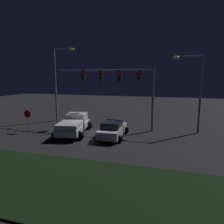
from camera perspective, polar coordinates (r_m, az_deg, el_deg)
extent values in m
plane|color=black|center=(20.08, -4.55, -6.11)|extent=(80.00, 80.00, 0.00)
cube|color=black|center=(12.42, -20.84, -16.68)|extent=(21.11, 6.20, 0.10)
cube|color=#B7B7BC|center=(20.31, -10.43, -4.09)|extent=(3.01, 5.68, 0.55)
cube|color=#B7B7BC|center=(21.28, -9.63, -1.51)|extent=(2.17, 2.22, 0.85)
cube|color=black|center=(21.26, -9.64, -1.17)|extent=(2.02, 1.83, 0.51)
cube|color=#B7B7BC|center=(19.19, -11.35, -3.38)|extent=(2.47, 3.34, 0.45)
cylinder|color=black|center=(22.48, -11.60, -3.52)|extent=(0.80, 0.22, 0.80)
cylinder|color=black|center=(21.97, -6.45, -3.69)|extent=(0.80, 0.22, 0.80)
cylinder|color=black|center=(18.91, -15.04, -6.14)|extent=(0.80, 0.22, 0.80)
cylinder|color=black|center=(18.30, -8.94, -6.45)|extent=(0.80, 0.22, 0.80)
cube|color=#B7B7BC|center=(18.95, 0.16, -5.12)|extent=(1.98, 4.47, 0.70)
cube|color=black|center=(18.56, -0.03, -3.44)|extent=(1.68, 2.06, 0.55)
cylinder|color=black|center=(20.65, -1.31, -4.72)|extent=(0.64, 0.22, 0.64)
cylinder|color=black|center=(20.25, 3.73, -5.02)|extent=(0.64, 0.22, 0.64)
cylinder|color=black|center=(17.89, -3.89, -7.00)|extent=(0.64, 0.22, 0.64)
cylinder|color=black|center=(17.42, 1.92, -7.44)|extent=(0.64, 0.22, 0.64)
cylinder|color=slate|center=(20.96, 11.11, 3.46)|extent=(0.24, 0.24, 6.50)
cylinder|color=slate|center=(21.94, -2.28, 11.35)|extent=(10.20, 0.18, 0.18)
cube|color=black|center=(21.03, 7.46, 9.72)|extent=(0.32, 0.44, 0.95)
sphere|color=red|center=(20.80, 7.37, 10.55)|extent=(0.22, 0.22, 0.22)
sphere|color=#59380A|center=(20.80, 7.35, 9.73)|extent=(0.22, 0.22, 0.22)
sphere|color=#0C4719|center=(20.80, 7.34, 8.90)|extent=(0.22, 0.22, 0.22)
cube|color=black|center=(21.44, 2.10, 9.79)|extent=(0.32, 0.44, 0.95)
sphere|color=red|center=(21.22, 1.94, 10.60)|extent=(0.22, 0.22, 0.22)
sphere|color=#59380A|center=(21.21, 1.94, 9.79)|extent=(0.22, 0.22, 0.22)
sphere|color=#0C4719|center=(21.22, 1.93, 8.98)|extent=(0.22, 0.22, 0.22)
cube|color=black|center=(22.02, -3.02, 9.78)|extent=(0.32, 0.44, 0.95)
sphere|color=red|center=(21.81, -3.24, 10.57)|extent=(0.22, 0.22, 0.22)
sphere|color=#59380A|center=(21.81, -3.23, 9.78)|extent=(0.22, 0.22, 0.22)
sphere|color=#0C4719|center=(21.81, -3.22, 8.99)|extent=(0.22, 0.22, 0.22)
cube|color=black|center=(22.77, -7.84, 9.70)|extent=(0.32, 0.44, 0.95)
sphere|color=red|center=(22.56, -8.10, 10.45)|extent=(0.22, 0.22, 0.22)
sphere|color=#59380A|center=(22.56, -8.08, 9.69)|extent=(0.22, 0.22, 0.22)
sphere|color=#0C4719|center=(22.56, -8.07, 8.93)|extent=(0.22, 0.22, 0.22)
cylinder|color=slate|center=(26.59, -15.23, 7.08)|extent=(0.20, 0.20, 8.83)
cylinder|color=slate|center=(26.19, -13.40, 16.48)|extent=(2.33, 0.12, 0.12)
ellipsoid|color=#F9CC72|center=(25.63, -11.03, 16.50)|extent=(0.70, 0.44, 0.30)
cylinder|color=slate|center=(21.50, 23.06, 4.37)|extent=(0.20, 0.20, 7.50)
cylinder|color=slate|center=(21.42, 20.45, 14.18)|extent=(2.38, 0.12, 0.12)
ellipsoid|color=#F9CC72|center=(21.38, 17.16, 14.09)|extent=(0.70, 0.44, 0.30)
cylinder|color=slate|center=(22.13, -22.00, -2.38)|extent=(0.07, 0.07, 2.20)
cylinder|color=#B20C0F|center=(21.98, -22.17, -0.48)|extent=(0.76, 0.03, 0.76)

